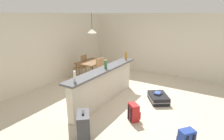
# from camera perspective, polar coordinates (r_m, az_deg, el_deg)

# --- Properties ---
(ground_plane) EXTENTS (13.00, 13.00, 0.05)m
(ground_plane) POSITION_cam_1_polar(r_m,az_deg,el_deg) (5.60, 3.98, -9.38)
(ground_plane) COLOR beige
(wall_back) EXTENTS (6.60, 0.10, 2.50)m
(wall_back) POSITION_cam_1_polar(r_m,az_deg,el_deg) (7.07, -18.39, 6.23)
(wall_back) COLOR beige
(wall_back) RESTS_ON ground_plane
(wall_right) EXTENTS (0.10, 6.00, 2.50)m
(wall_right) POSITION_cam_1_polar(r_m,az_deg,el_deg) (8.05, 12.46, 7.88)
(wall_right) COLOR beige
(wall_right) RESTS_ON ground_plane
(partition_half_wall) EXTENTS (2.80, 0.20, 0.96)m
(partition_half_wall) POSITION_cam_1_polar(r_m,az_deg,el_deg) (5.27, -2.33, -5.06)
(partition_half_wall) COLOR beige
(partition_half_wall) RESTS_ON ground_plane
(bar_countertop) EXTENTS (2.96, 0.40, 0.05)m
(bar_countertop) POSITION_cam_1_polar(r_m,az_deg,el_deg) (5.11, -2.40, 0.20)
(bar_countertop) COLOR #4C4C51
(bar_countertop) RESTS_ON partition_half_wall
(bottle_white) EXTENTS (0.06, 0.06, 0.25)m
(bottle_white) POSITION_cam_1_polar(r_m,az_deg,el_deg) (4.13, -11.51, -1.96)
(bottle_white) COLOR silver
(bottle_white) RESTS_ON bar_countertop
(bottle_green) EXTENTS (0.08, 0.08, 0.24)m
(bottle_green) POSITION_cam_1_polar(r_m,az_deg,el_deg) (5.05, -1.95, 1.69)
(bottle_green) COLOR #2D6B38
(bottle_green) RESTS_ON bar_countertop
(bottle_amber) EXTENTS (0.07, 0.07, 0.26)m
(bottle_amber) POSITION_cam_1_polar(r_m,az_deg,el_deg) (6.08, 4.36, 4.34)
(bottle_amber) COLOR #9E661E
(bottle_amber) RESTS_ON bar_countertop
(dining_table) EXTENTS (1.10, 0.80, 0.74)m
(dining_table) POSITION_cam_1_polar(r_m,az_deg,el_deg) (7.08, -6.31, 1.98)
(dining_table) COLOR brown
(dining_table) RESTS_ON ground_plane
(dining_chair_near_partition) EXTENTS (0.45, 0.45, 0.93)m
(dining_chair_near_partition) POSITION_cam_1_polar(r_m,az_deg,el_deg) (6.74, -3.03, 0.15)
(dining_chair_near_partition) COLOR #9E754C
(dining_chair_near_partition) RESTS_ON ground_plane
(dining_chair_far_side) EXTENTS (0.46, 0.46, 0.93)m
(dining_chair_far_side) POSITION_cam_1_polar(r_m,az_deg,el_deg) (7.43, -9.31, 1.54)
(dining_chair_far_side) COLOR #9E754C
(dining_chair_far_side) RESTS_ON ground_plane
(pendant_lamp) EXTENTS (0.34, 0.34, 0.74)m
(pendant_lamp) POSITION_cam_1_polar(r_m,az_deg,el_deg) (6.77, -6.21, 11.93)
(pendant_lamp) COLOR black
(suitcase_flat_black) EXTENTS (0.87, 0.80, 0.22)m
(suitcase_flat_black) POSITION_cam_1_polar(r_m,az_deg,el_deg) (5.60, 14.14, -8.38)
(suitcase_flat_black) COLOR black
(suitcase_flat_black) RESTS_ON ground_plane
(backpack_blue) EXTENTS (0.34, 0.34, 0.42)m
(backpack_blue) POSITION_cam_1_polar(r_m,az_deg,el_deg) (3.91, 21.91, -19.50)
(backpack_blue) COLOR #233D93
(backpack_blue) RESTS_ON ground_plane
(backpack_red) EXTENTS (0.33, 0.34, 0.42)m
(backpack_red) POSITION_cam_1_polar(r_m,az_deg,el_deg) (4.54, 6.75, -12.90)
(backpack_red) COLOR red
(backpack_red) RESTS_ON ground_plane
(suitcase_upright_charcoal) EXTENTS (0.49, 0.46, 0.67)m
(suitcase_upright_charcoal) POSITION_cam_1_polar(r_m,az_deg,el_deg) (3.81, -8.77, -17.10)
(suitcase_upright_charcoal) COLOR #38383D
(suitcase_upright_charcoal) RESTS_ON ground_plane
(book_stack) EXTENTS (0.26, 0.23, 0.06)m
(book_stack) POSITION_cam_1_polar(r_m,az_deg,el_deg) (5.55, 14.05, -7.02)
(book_stack) COLOR black
(book_stack) RESTS_ON suitcase_flat_black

